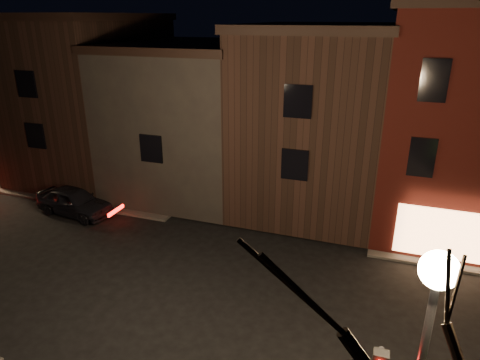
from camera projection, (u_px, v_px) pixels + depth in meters
ground at (218, 300)px, 15.89m from camera, size 120.00×120.00×0.00m
sidewalk_far_left at (101, 129)px, 39.73m from camera, size 30.00×30.00×0.12m
corner_building at (454, 119)px, 19.76m from camera, size 6.50×8.50×10.50m
row_building_a at (317, 116)px, 22.91m from camera, size 7.30×10.30×9.40m
row_building_b at (195, 116)px, 25.37m from camera, size 7.80×10.30×8.40m
row_building_c at (92, 96)px, 27.38m from camera, size 7.30×10.30×9.90m
street_lamp_near at (427, 330)px, 6.81m from camera, size 0.60×0.60×6.48m
parked_car_a at (74, 201)px, 22.52m from camera, size 4.49×2.24×1.47m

